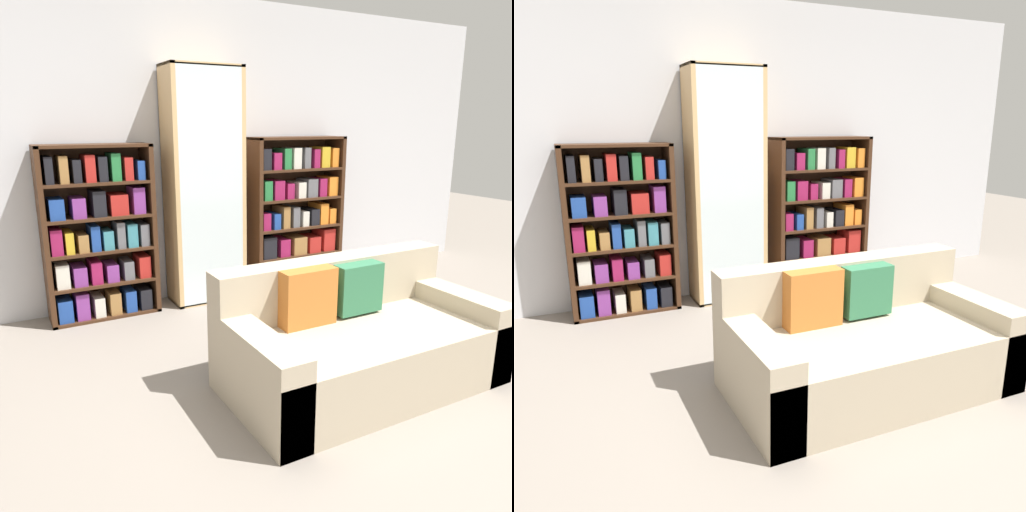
{
  "view_description": "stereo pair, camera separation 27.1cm",
  "coord_description": "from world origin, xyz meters",
  "views": [
    {
      "loc": [
        -1.82,
        -1.83,
        1.62
      ],
      "look_at": [
        -0.1,
        1.37,
        0.65
      ],
      "focal_mm": 35.0,
      "sensor_mm": 36.0,
      "label": 1
    },
    {
      "loc": [
        -1.57,
        -1.95,
        1.62
      ],
      "look_at": [
        -0.1,
        1.37,
        0.65
      ],
      "focal_mm": 35.0,
      "sensor_mm": 36.0,
      "label": 2
    }
  ],
  "objects": [
    {
      "name": "ground_plane",
      "position": [
        0.0,
        0.0,
        0.0
      ],
      "size": [
        16.0,
        16.0,
        0.0
      ],
      "primitive_type": "plane",
      "color": "gray"
    },
    {
      "name": "wine_bottle",
      "position": [
        0.44,
        1.34,
        0.16
      ],
      "size": [
        0.08,
        0.08,
        0.4
      ],
      "color": "#143819",
      "rests_on": "ground"
    },
    {
      "name": "display_cabinet",
      "position": [
        -0.1,
        2.37,
        1.04
      ],
      "size": [
        0.67,
        0.36,
        2.1
      ],
      "color": "tan",
      "rests_on": "ground"
    },
    {
      "name": "couch",
      "position": [
        0.13,
        0.44,
        0.27
      ],
      "size": [
        1.73,
        0.88,
        0.76
      ],
      "color": "tan",
      "rests_on": "ground"
    },
    {
      "name": "bookshelf_right",
      "position": [
        0.89,
        2.39,
        0.71
      ],
      "size": [
        0.99,
        0.32,
        1.49
      ],
      "color": "#3D2314",
      "rests_on": "ground"
    },
    {
      "name": "bookshelf_left",
      "position": [
        -1.05,
        2.39,
        0.7
      ],
      "size": [
        0.9,
        0.32,
        1.45
      ],
      "color": "#3D2314",
      "rests_on": "ground"
    },
    {
      "name": "wall_back",
      "position": [
        0.0,
        2.59,
        1.35
      ],
      "size": [
        6.65,
        0.06,
        2.7
      ],
      "color": "silver",
      "rests_on": "ground"
    }
  ]
}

